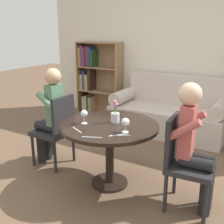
# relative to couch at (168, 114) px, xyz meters

# --- Properties ---
(ground_plane) EXTENTS (16.00, 16.00, 0.00)m
(ground_plane) POSITION_rel_couch_xyz_m (0.00, -1.88, -0.31)
(ground_plane) COLOR brown
(back_wall) EXTENTS (5.20, 0.05, 2.70)m
(back_wall) POSITION_rel_couch_xyz_m (0.00, 0.42, 1.04)
(back_wall) COLOR silver
(back_wall) RESTS_ON ground_plane
(round_table) EXTENTS (1.04, 1.04, 0.70)m
(round_table) POSITION_rel_couch_xyz_m (0.00, -1.88, 0.27)
(round_table) COLOR black
(round_table) RESTS_ON ground_plane
(couch) EXTENTS (1.82, 0.80, 0.92)m
(couch) POSITION_rel_couch_xyz_m (0.00, 0.00, 0.00)
(couch) COLOR beige
(couch) RESTS_ON ground_plane
(bookshelf_left) EXTENTS (0.89, 0.28, 1.41)m
(bookshelf_left) POSITION_rel_couch_xyz_m (-1.63, 0.27, 0.40)
(bookshelf_left) COLOR #93704C
(bookshelf_left) RESTS_ON ground_plane
(chair_left) EXTENTS (0.42, 0.42, 0.90)m
(chair_left) POSITION_rel_couch_xyz_m (-0.79, -1.82, 0.18)
(chair_left) COLOR #232326
(chair_left) RESTS_ON ground_plane
(chair_right) EXTENTS (0.45, 0.45, 0.90)m
(chair_right) POSITION_rel_couch_xyz_m (0.80, -1.87, 0.18)
(chair_right) COLOR #232326
(chair_right) RESTS_ON ground_plane
(person_left) EXTENTS (0.42, 0.34, 1.22)m
(person_left) POSITION_rel_couch_xyz_m (-0.89, -1.82, 0.33)
(person_left) COLOR black
(person_left) RESTS_ON ground_plane
(person_right) EXTENTS (0.43, 0.36, 1.22)m
(person_right) POSITION_rel_couch_xyz_m (0.88, -1.86, 0.35)
(person_right) COLOR black
(person_right) RESTS_ON ground_plane
(wine_glass_left) EXTENTS (0.07, 0.07, 0.15)m
(wine_glass_left) POSITION_rel_couch_xyz_m (-0.24, -2.00, 0.50)
(wine_glass_left) COLOR white
(wine_glass_left) RESTS_ON round_table
(wine_glass_right) EXTENTS (0.08, 0.08, 0.14)m
(wine_glass_right) POSITION_rel_couch_xyz_m (0.25, -2.00, 0.49)
(wine_glass_right) COLOR white
(wine_glass_right) RESTS_ON round_table
(flower_vase) EXTENTS (0.09, 0.09, 0.24)m
(flower_vase) POSITION_rel_couch_xyz_m (0.02, -1.80, 0.48)
(flower_vase) COLOR silver
(flower_vase) RESTS_ON round_table
(knife_left_setting) EXTENTS (0.17, 0.10, 0.00)m
(knife_left_setting) POSITION_rel_couch_xyz_m (-0.19, -2.19, 0.39)
(knife_left_setting) COLOR silver
(knife_left_setting) RESTS_ON round_table
(fork_left_setting) EXTENTS (0.13, 0.16, 0.00)m
(fork_left_setting) POSITION_rel_couch_xyz_m (0.23, -2.11, 0.39)
(fork_left_setting) COLOR silver
(fork_left_setting) RESTS_ON round_table
(knife_right_setting) EXTENTS (0.18, 0.09, 0.00)m
(knife_right_setting) POSITION_rel_couch_xyz_m (0.05, -2.28, 0.39)
(knife_right_setting) COLOR silver
(knife_right_setting) RESTS_ON round_table
(fork_right_setting) EXTENTS (0.16, 0.12, 0.00)m
(fork_right_setting) POSITION_rel_couch_xyz_m (0.25, -2.11, 0.39)
(fork_right_setting) COLOR silver
(fork_right_setting) RESTS_ON round_table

